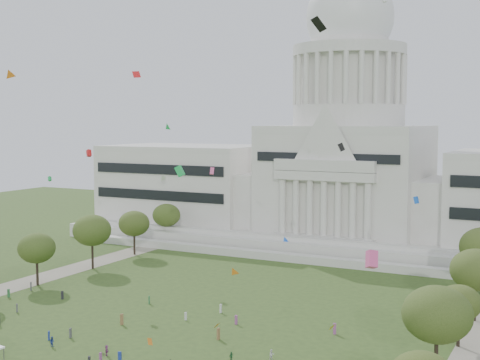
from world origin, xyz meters
TOP-DOWN VIEW (x-y plane):
  - capitol at (0.00, 113.59)m, footprint 160.00×64.50m
  - path_left at (-48.00, 30.00)m, footprint 8.00×160.00m
  - path_right at (48.00, 30.00)m, footprint 8.00×160.00m
  - row_tree_r_2 at (44.17, 17.44)m, footprint 9.55×9.55m
  - row_tree_l_3 at (-44.09, 33.92)m, footprint 8.12×8.12m
  - row_tree_r_3 at (44.40, 34.48)m, footprint 7.01×7.01m
  - row_tree_l_4 at (-44.08, 52.42)m, footprint 9.29×9.29m
  - row_tree_r_4 at (44.76, 50.04)m, footprint 9.19×9.19m
  - row_tree_l_5 at (-45.22, 71.01)m, footprint 8.33×8.33m
  - row_tree_l_6 at (-46.87, 89.14)m, footprint 8.19×8.19m
  - person_2 at (20.45, 15.53)m, footprint 0.86×0.89m
  - person_5 at (-2.74, 5.64)m, footprint 1.55×1.50m
  - person_8 at (-13.10, 4.97)m, footprint 0.81×0.52m
  - person_10 at (15.39, 12.13)m, footprint 0.71×0.98m
  - distant_crowd at (-13.47, 14.72)m, footprint 67.44×34.52m
  - kite_swarm at (0.14, 4.54)m, footprint 90.88×93.77m

SIDE VIEW (x-z plane):
  - path_left at x=-48.00m, z-range 0.00..0.04m
  - path_right at x=48.00m, z-range 0.00..0.04m
  - person_10 at x=15.39m, z-range 0.00..1.50m
  - person_2 at x=20.45m, z-range 0.00..1.58m
  - person_8 at x=-13.10m, z-range 0.00..1.63m
  - person_5 at x=-2.74m, z-range 0.00..1.67m
  - distant_crowd at x=-13.47m, z-range -0.10..1.85m
  - row_tree_r_3 at x=44.40m, z-range 2.09..12.07m
  - row_tree_l_3 at x=-44.09m, z-range 2.43..13.98m
  - row_tree_l_6 at x=-46.87m, z-range 2.45..14.09m
  - row_tree_l_5 at x=-45.22m, z-range 2.49..14.34m
  - row_tree_r_4 at x=44.76m, z-range 2.76..15.82m
  - row_tree_l_4 at x=-44.08m, z-range 2.79..16.00m
  - row_tree_r_2 at x=44.17m, z-range 2.87..16.45m
  - capitol at x=0.00m, z-range -23.35..67.95m
  - kite_swarm at x=0.14m, z-range -0.14..57.40m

